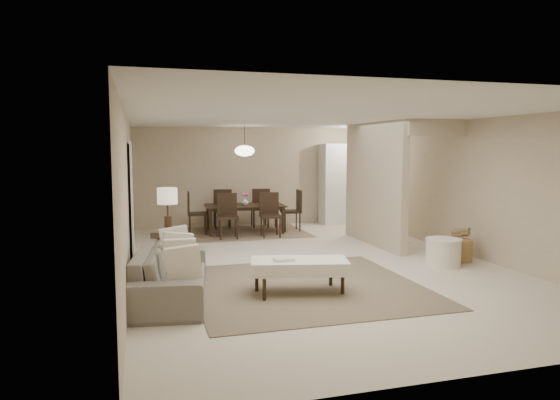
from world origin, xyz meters
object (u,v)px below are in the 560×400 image
object	(u,v)px
round_pouf	(443,252)
dining_table	(245,219)
pantry_cabinet	(343,184)
wicker_basket	(459,250)
ottoman_bench	(299,266)
side_table	(169,252)
sofa	(171,273)

from	to	relation	value
round_pouf	dining_table	size ratio (longest dim) A/B	0.32
pantry_cabinet	wicker_basket	world-z (taller)	pantry_cabinet
ottoman_bench	side_table	xyz separation A→B (m)	(-1.63, 1.83, -0.08)
side_table	round_pouf	size ratio (longest dim) A/B	0.99
sofa	round_pouf	size ratio (longest dim) A/B	3.78
ottoman_bench	round_pouf	world-z (taller)	ottoman_bench
wicker_basket	side_table	bearing A→B (deg)	172.06
side_table	round_pouf	distance (m)	4.56
wicker_basket	dining_table	size ratio (longest dim) A/B	0.24
side_table	round_pouf	xyz separation A→B (m)	(4.46, -0.95, -0.06)
sofa	round_pouf	distance (m)	4.55
side_table	pantry_cabinet	bearing A→B (deg)	40.33
ottoman_bench	round_pouf	xyz separation A→B (m)	(2.83, 0.88, -0.15)
ottoman_bench	wicker_basket	xyz separation A→B (m)	(3.32, 1.14, -0.18)
sofa	dining_table	distance (m)	5.19
sofa	dining_table	bearing A→B (deg)	-14.73
ottoman_bench	side_table	distance (m)	2.45
pantry_cabinet	wicker_basket	size ratio (longest dim) A/B	4.65
dining_table	pantry_cabinet	bearing A→B (deg)	19.39
ottoman_bench	dining_table	size ratio (longest dim) A/B	0.76
wicker_basket	dining_table	distance (m)	4.98
wicker_basket	dining_table	xyz separation A→B (m)	(-3.01, 3.96, 0.13)
ottoman_bench	wicker_basket	distance (m)	3.52
pantry_cabinet	wicker_basket	bearing A→B (deg)	-87.49
pantry_cabinet	side_table	world-z (taller)	pantry_cabinet
sofa	ottoman_bench	size ratio (longest dim) A/B	1.59
side_table	dining_table	world-z (taller)	dining_table
round_pouf	wicker_basket	bearing A→B (deg)	27.64
sofa	side_table	bearing A→B (deg)	5.99
sofa	wicker_basket	distance (m)	5.08
round_pouf	ottoman_bench	bearing A→B (deg)	-162.77
round_pouf	dining_table	distance (m)	4.91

